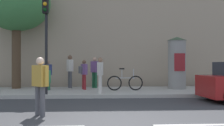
{
  "coord_description": "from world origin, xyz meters",
  "views": [
    {
      "loc": [
        -0.53,
        -6.25,
        1.47
      ],
      "look_at": [
        -0.05,
        2.0,
        1.48
      ],
      "focal_mm": 42.98,
      "sensor_mm": 36.0,
      "label": 1
    }
  ],
  "objects_px": {
    "street_tree": "(16,3)",
    "pedestrian_with_backpack": "(41,81)",
    "bicycle_leaning": "(125,82)",
    "pedestrian_in_dark_shirt": "(70,69)",
    "poster_column": "(177,62)",
    "pedestrian_in_red_top": "(84,72)",
    "traffic_light": "(46,28)",
    "pedestrian_with_bag": "(100,72)",
    "pedestrian_in_light_jacket": "(95,70)",
    "pedestrian_tallest": "(48,73)"
  },
  "relations": [
    {
      "from": "poster_column",
      "to": "pedestrian_in_dark_shirt",
      "type": "relative_size",
      "value": 1.54
    },
    {
      "from": "traffic_light",
      "to": "pedestrian_with_bag",
      "type": "height_order",
      "value": "traffic_light"
    },
    {
      "from": "traffic_light",
      "to": "pedestrian_with_bag",
      "type": "bearing_deg",
      "value": 8.72
    },
    {
      "from": "pedestrian_in_dark_shirt",
      "to": "pedestrian_in_light_jacket",
      "type": "relative_size",
      "value": 1.06
    },
    {
      "from": "pedestrian_with_backpack",
      "to": "pedestrian_in_red_top",
      "type": "distance_m",
      "value": 6.11
    },
    {
      "from": "pedestrian_with_backpack",
      "to": "pedestrian_with_bag",
      "type": "height_order",
      "value": "pedestrian_with_bag"
    },
    {
      "from": "traffic_light",
      "to": "pedestrian_in_dark_shirt",
      "type": "xyz_separation_m",
      "value": [
        0.72,
        3.05,
        -1.79
      ]
    },
    {
      "from": "poster_column",
      "to": "traffic_light",
      "type": "bearing_deg",
      "value": -160.19
    },
    {
      "from": "street_tree",
      "to": "pedestrian_with_backpack",
      "type": "bearing_deg",
      "value": -68.54
    },
    {
      "from": "pedestrian_in_red_top",
      "to": "pedestrian_in_light_jacket",
      "type": "xyz_separation_m",
      "value": [
        0.55,
        0.83,
        0.07
      ]
    },
    {
      "from": "traffic_light",
      "to": "pedestrian_in_red_top",
      "type": "distance_m",
      "value": 3.26
    },
    {
      "from": "street_tree",
      "to": "pedestrian_in_dark_shirt",
      "type": "relative_size",
      "value": 3.43
    },
    {
      "from": "poster_column",
      "to": "pedestrian_in_red_top",
      "type": "xyz_separation_m",
      "value": [
        -4.85,
        -0.12,
        -0.48
      ]
    },
    {
      "from": "traffic_light",
      "to": "pedestrian_in_light_jacket",
      "type": "xyz_separation_m",
      "value": [
        2.04,
        2.99,
        -1.86
      ]
    },
    {
      "from": "pedestrian_in_light_jacket",
      "to": "pedestrian_tallest",
      "type": "relative_size",
      "value": 1.13
    },
    {
      "from": "pedestrian_in_light_jacket",
      "to": "pedestrian_with_backpack",
      "type": "bearing_deg",
      "value": -101.97
    },
    {
      "from": "poster_column",
      "to": "bicycle_leaning",
      "type": "bearing_deg",
      "value": -165.62
    },
    {
      "from": "bicycle_leaning",
      "to": "pedestrian_with_bag",
      "type": "bearing_deg",
      "value": -135.5
    },
    {
      "from": "street_tree",
      "to": "pedestrian_with_backpack",
      "type": "relative_size",
      "value": 3.7
    },
    {
      "from": "traffic_light",
      "to": "bicycle_leaning",
      "type": "xyz_separation_m",
      "value": [
        3.55,
        1.57,
        -2.43
      ]
    },
    {
      "from": "street_tree",
      "to": "bicycle_leaning",
      "type": "bearing_deg",
      "value": -13.7
    },
    {
      "from": "pedestrian_tallest",
      "to": "pedestrian_in_red_top",
      "type": "bearing_deg",
      "value": 4.48
    },
    {
      "from": "poster_column",
      "to": "pedestrian_in_red_top",
      "type": "height_order",
      "value": "poster_column"
    },
    {
      "from": "pedestrian_with_backpack",
      "to": "pedestrian_in_red_top",
      "type": "relative_size",
      "value": 1.1
    },
    {
      "from": "pedestrian_with_bag",
      "to": "bicycle_leaning",
      "type": "bearing_deg",
      "value": 44.5
    },
    {
      "from": "street_tree",
      "to": "bicycle_leaning",
      "type": "relative_size",
      "value": 3.43
    },
    {
      "from": "pedestrian_in_light_jacket",
      "to": "bicycle_leaning",
      "type": "height_order",
      "value": "pedestrian_in_light_jacket"
    },
    {
      "from": "pedestrian_with_bag",
      "to": "pedestrian_in_light_jacket",
      "type": "height_order",
      "value": "pedestrian_in_light_jacket"
    },
    {
      "from": "poster_column",
      "to": "pedestrian_in_light_jacket",
      "type": "bearing_deg",
      "value": 170.68
    },
    {
      "from": "pedestrian_with_backpack",
      "to": "bicycle_leaning",
      "type": "xyz_separation_m",
      "value": [
        2.96,
        5.44,
        -0.45
      ]
    },
    {
      "from": "pedestrian_in_dark_shirt",
      "to": "bicycle_leaning",
      "type": "xyz_separation_m",
      "value": [
        2.83,
        -1.48,
        -0.65
      ]
    },
    {
      "from": "street_tree",
      "to": "pedestrian_in_dark_shirt",
      "type": "xyz_separation_m",
      "value": [
        2.81,
        0.11,
        -3.48
      ]
    },
    {
      "from": "pedestrian_in_red_top",
      "to": "pedestrian_tallest",
      "type": "relative_size",
      "value": 1.02
    },
    {
      "from": "bicycle_leaning",
      "to": "pedestrian_in_dark_shirt",
      "type": "bearing_deg",
      "value": 152.35
    },
    {
      "from": "pedestrian_with_backpack",
      "to": "pedestrian_with_bag",
      "type": "relative_size",
      "value": 1.03
    },
    {
      "from": "pedestrian_in_red_top",
      "to": "pedestrian_tallest",
      "type": "xyz_separation_m",
      "value": [
        -1.78,
        -0.14,
        -0.04
      ]
    },
    {
      "from": "pedestrian_in_dark_shirt",
      "to": "pedestrian_in_red_top",
      "type": "distance_m",
      "value": 1.18
    },
    {
      "from": "pedestrian_in_light_jacket",
      "to": "pedestrian_with_bag",
      "type": "bearing_deg",
      "value": -84.16
    },
    {
      "from": "poster_column",
      "to": "street_tree",
      "type": "bearing_deg",
      "value": 175.55
    },
    {
      "from": "poster_column",
      "to": "pedestrian_tallest",
      "type": "xyz_separation_m",
      "value": [
        -6.63,
        -0.26,
        -0.52
      ]
    },
    {
      "from": "pedestrian_in_dark_shirt",
      "to": "bicycle_leaning",
      "type": "distance_m",
      "value": 3.26
    },
    {
      "from": "pedestrian_with_bag",
      "to": "bicycle_leaning",
      "type": "distance_m",
      "value": 1.81
    },
    {
      "from": "poster_column",
      "to": "street_tree",
      "type": "height_order",
      "value": "street_tree"
    },
    {
      "from": "pedestrian_in_red_top",
      "to": "pedestrian_in_light_jacket",
      "type": "height_order",
      "value": "pedestrian_in_light_jacket"
    },
    {
      "from": "bicycle_leaning",
      "to": "traffic_light",
      "type": "bearing_deg",
      "value": -156.15
    },
    {
      "from": "pedestrian_tallest",
      "to": "street_tree",
      "type": "bearing_deg",
      "value": 153.2
    },
    {
      "from": "street_tree",
      "to": "pedestrian_tallest",
      "type": "height_order",
      "value": "street_tree"
    },
    {
      "from": "pedestrian_with_backpack",
      "to": "pedestrian_in_light_jacket",
      "type": "height_order",
      "value": "pedestrian_in_light_jacket"
    },
    {
      "from": "traffic_light",
      "to": "pedestrian_with_backpack",
      "type": "relative_size",
      "value": 2.55
    },
    {
      "from": "street_tree",
      "to": "pedestrian_in_red_top",
      "type": "distance_m",
      "value": 5.15
    }
  ]
}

